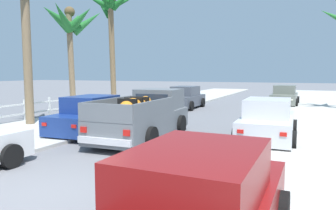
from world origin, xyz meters
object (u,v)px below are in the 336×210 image
pickup_truck (144,117)px  car_left_near (267,121)px  car_right_far (285,96)px  car_right_mid (93,116)px  car_left_far (199,210)px  palm_tree_left_mid (70,26)px  palm_tree_right_fore (111,13)px  car_left_mid (185,98)px

pickup_truck → car_left_near: 4.55m
pickup_truck → car_right_far: 15.65m
car_left_near → car_right_mid: size_ratio=0.99×
car_left_near → car_left_far: bearing=-89.7°
pickup_truck → palm_tree_left_mid: palm_tree_left_mid is taller
car_left_near → car_right_mid: 6.90m
pickup_truck → car_right_far: pickup_truck is taller
pickup_truck → palm_tree_right_fore: palm_tree_right_fore is taller
car_left_mid → palm_tree_right_fore: bearing=-157.3°
car_right_mid → car_left_far: size_ratio=1.01×
car_left_mid → car_right_far: (6.28, 4.86, 0.00)m
car_left_near → car_right_far: same height
car_right_mid → car_left_far: (6.81, -6.82, 0.00)m
car_left_near → car_right_far: size_ratio=1.00×
pickup_truck → car_left_far: bearing=-57.2°
car_left_far → palm_tree_right_fore: (-11.29, 15.03, 5.83)m
car_left_mid → palm_tree_left_mid: (-4.89, -5.92, 4.48)m
car_left_far → car_left_mid: bearing=111.1°
pickup_truck → car_right_mid: (-2.45, 0.07, -0.10)m
car_left_far → palm_tree_left_mid: palm_tree_left_mid is taller
car_right_far → palm_tree_right_fore: (-11.01, -6.83, 5.83)m
car_left_near → car_right_far: (-0.24, 13.66, 0.00)m
car_left_near → palm_tree_left_mid: (-11.41, 2.88, 4.48)m
car_right_mid → car_left_near: bearing=11.6°
car_left_near → car_left_mid: same height
car_left_mid → car_right_far: bearing=37.7°
pickup_truck → car_left_far: size_ratio=1.23×
pickup_truck → palm_tree_left_mid: (-7.10, 4.33, 4.38)m
pickup_truck → car_left_near: pickup_truck is taller
palm_tree_right_fore → car_right_far: bearing=31.8°
pickup_truck → car_right_mid: 2.45m
car_left_far → car_right_far: size_ratio=1.00×
palm_tree_right_fore → car_left_near: bearing=-31.2°
car_left_near → palm_tree_left_mid: size_ratio=0.68×
car_left_near → car_left_far: 8.20m
palm_tree_left_mid → car_left_near: bearing=-14.2°
car_right_mid → car_left_far: same height
car_left_near → palm_tree_right_fore: size_ratio=0.54×
car_left_mid → pickup_truck: bearing=-77.9°
car_left_near → car_left_mid: size_ratio=1.00×
palm_tree_right_fore → palm_tree_left_mid: (-0.16, -3.95, -1.35)m
car_right_far → car_left_far: bearing=-89.2°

